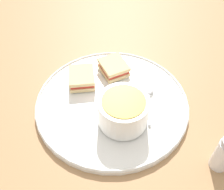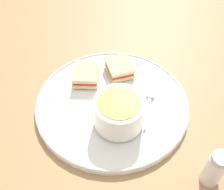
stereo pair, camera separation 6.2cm
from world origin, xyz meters
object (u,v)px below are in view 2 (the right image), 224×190
(salt_shaker, at_px, (215,169))
(sandwich_half_near, at_px, (119,68))
(soup_bowl, at_px, (119,112))
(sandwich_half_far, at_px, (86,75))
(spoon, at_px, (150,96))

(salt_shaker, bearing_deg, sandwich_half_near, 56.34)
(soup_bowl, relative_size, sandwich_half_far, 1.19)
(soup_bowl, height_order, salt_shaker, salt_shaker)
(spoon, bearing_deg, salt_shaker, -141.39)
(spoon, relative_size, sandwich_half_far, 1.34)
(soup_bowl, bearing_deg, sandwich_half_near, 24.23)
(soup_bowl, relative_size, sandwich_half_near, 1.15)
(sandwich_half_near, bearing_deg, salt_shaker, -123.66)
(spoon, xyz_separation_m, sandwich_half_far, (-0.01, 0.17, 0.01))
(soup_bowl, relative_size, spoon, 0.89)
(sandwich_half_far, bearing_deg, salt_shaker, -109.96)
(soup_bowl, distance_m, sandwich_half_near, 0.16)
(sandwich_half_near, relative_size, salt_shaker, 1.09)
(spoon, xyz_separation_m, salt_shaker, (-0.14, -0.18, 0.02))
(soup_bowl, bearing_deg, spoon, -21.66)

